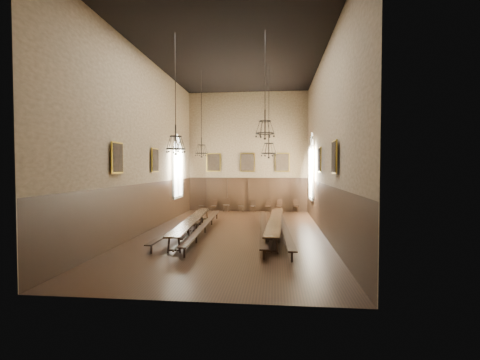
% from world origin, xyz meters
% --- Properties ---
extents(floor, '(9.00, 18.00, 0.02)m').
position_xyz_m(floor, '(0.00, 0.00, -0.01)').
color(floor, black).
rests_on(floor, ground).
extents(ceiling, '(9.00, 18.00, 0.02)m').
position_xyz_m(ceiling, '(0.00, 0.00, 9.01)').
color(ceiling, black).
rests_on(ceiling, ground).
extents(wall_back, '(9.00, 0.02, 9.00)m').
position_xyz_m(wall_back, '(0.00, 9.01, 4.50)').
color(wall_back, '#927D5A').
rests_on(wall_back, ground).
extents(wall_front, '(9.00, 0.02, 9.00)m').
position_xyz_m(wall_front, '(0.00, -9.01, 4.50)').
color(wall_front, '#927D5A').
rests_on(wall_front, ground).
extents(wall_left, '(0.02, 18.00, 9.00)m').
position_xyz_m(wall_left, '(-4.51, 0.00, 4.50)').
color(wall_left, '#927D5A').
rests_on(wall_left, ground).
extents(wall_right, '(0.02, 18.00, 9.00)m').
position_xyz_m(wall_right, '(4.51, 0.00, 4.50)').
color(wall_right, '#927D5A').
rests_on(wall_right, ground).
extents(wainscot_panelling, '(9.00, 18.00, 2.50)m').
position_xyz_m(wainscot_panelling, '(0.00, 0.00, 1.25)').
color(wainscot_panelling, black).
rests_on(wainscot_panelling, floor).
extents(table_left, '(1.26, 9.16, 0.71)m').
position_xyz_m(table_left, '(-2.04, -0.19, 0.36)').
color(table_left, black).
rests_on(table_left, floor).
extents(table_right, '(0.94, 9.26, 0.72)m').
position_xyz_m(table_right, '(2.11, 0.14, 0.36)').
color(table_right, black).
rests_on(table_right, floor).
extents(bench_left_outer, '(0.42, 9.34, 0.42)m').
position_xyz_m(bench_left_outer, '(-2.53, -0.19, 0.27)').
color(bench_left_outer, black).
rests_on(bench_left_outer, floor).
extents(bench_left_inner, '(0.82, 10.59, 0.48)m').
position_xyz_m(bench_left_inner, '(-1.42, -0.06, 0.30)').
color(bench_left_inner, black).
rests_on(bench_left_inner, floor).
extents(bench_right_inner, '(0.73, 10.39, 0.47)m').
position_xyz_m(bench_right_inner, '(1.52, -0.13, 0.30)').
color(bench_right_inner, black).
rests_on(bench_right_inner, floor).
extents(bench_right_outer, '(0.73, 10.77, 0.48)m').
position_xyz_m(bench_right_outer, '(2.51, -0.19, 0.31)').
color(bench_right_outer, black).
rests_on(bench_right_outer, floor).
extents(chair_0, '(0.43, 0.43, 0.88)m').
position_xyz_m(chair_0, '(-3.44, 8.47, 0.27)').
color(chair_0, black).
rests_on(chair_0, floor).
extents(chair_1, '(0.43, 0.43, 0.87)m').
position_xyz_m(chair_1, '(-2.51, 8.58, 0.26)').
color(chair_1, black).
rests_on(chair_1, floor).
extents(chair_2, '(0.47, 0.47, 1.01)m').
position_xyz_m(chair_2, '(-1.58, 8.51, 0.30)').
color(chair_2, black).
rests_on(chair_2, floor).
extents(chair_3, '(0.40, 0.40, 0.88)m').
position_xyz_m(chair_3, '(-0.48, 8.56, 0.27)').
color(chair_3, black).
rests_on(chair_3, floor).
extents(chair_4, '(0.51, 0.51, 0.89)m').
position_xyz_m(chair_4, '(0.41, 8.48, 0.27)').
color(chair_4, black).
rests_on(chair_4, floor).
extents(chair_5, '(0.47, 0.47, 0.89)m').
position_xyz_m(chair_5, '(1.57, 8.52, 0.27)').
color(chair_5, black).
rests_on(chair_5, floor).
extents(chair_6, '(0.52, 0.52, 0.95)m').
position_xyz_m(chair_6, '(2.38, 8.54, 0.29)').
color(chair_6, black).
rests_on(chair_6, floor).
extents(chair_7, '(0.50, 0.50, 0.97)m').
position_xyz_m(chair_7, '(3.59, 8.61, 0.29)').
color(chair_7, black).
rests_on(chair_7, floor).
extents(chandelier_back_left, '(0.76, 0.76, 4.99)m').
position_xyz_m(chandelier_back_left, '(-2.24, 2.98, 4.53)').
color(chandelier_back_left, black).
rests_on(chandelier_back_left, ceiling).
extents(chandelier_back_right, '(0.84, 0.84, 5.06)m').
position_xyz_m(chandelier_back_right, '(1.74, 2.07, 4.43)').
color(chandelier_back_right, black).
rests_on(chandelier_back_right, ceiling).
extents(chandelier_front_left, '(0.82, 0.82, 5.05)m').
position_xyz_m(chandelier_front_left, '(-2.12, -2.78, 4.44)').
color(chandelier_front_left, black).
rests_on(chandelier_front_left, ceiling).
extents(chandelier_front_right, '(0.79, 0.79, 4.42)m').
position_xyz_m(chandelier_front_right, '(1.67, -2.64, 5.04)').
color(chandelier_front_right, black).
rests_on(chandelier_front_right, ceiling).
extents(portrait_back_0, '(1.10, 0.12, 1.40)m').
position_xyz_m(portrait_back_0, '(-2.60, 8.88, 3.70)').
color(portrait_back_0, '#B08F2A').
rests_on(portrait_back_0, wall_back).
extents(portrait_back_1, '(1.10, 0.12, 1.40)m').
position_xyz_m(portrait_back_1, '(0.00, 8.88, 3.70)').
color(portrait_back_1, '#B08F2A').
rests_on(portrait_back_1, wall_back).
extents(portrait_back_2, '(1.10, 0.12, 1.40)m').
position_xyz_m(portrait_back_2, '(2.60, 8.88, 3.70)').
color(portrait_back_2, '#B08F2A').
rests_on(portrait_back_2, wall_back).
extents(portrait_left_0, '(0.12, 1.00, 1.30)m').
position_xyz_m(portrait_left_0, '(-4.38, 1.00, 3.70)').
color(portrait_left_0, '#B08F2A').
rests_on(portrait_left_0, wall_left).
extents(portrait_left_1, '(0.12, 1.00, 1.30)m').
position_xyz_m(portrait_left_1, '(-4.38, -3.50, 3.70)').
color(portrait_left_1, '#B08F2A').
rests_on(portrait_left_1, wall_left).
extents(portrait_right_0, '(0.12, 1.00, 1.30)m').
position_xyz_m(portrait_right_0, '(4.38, 1.00, 3.70)').
color(portrait_right_0, '#B08F2A').
rests_on(portrait_right_0, wall_right).
extents(portrait_right_1, '(0.12, 1.00, 1.30)m').
position_xyz_m(portrait_right_1, '(4.38, -3.50, 3.70)').
color(portrait_right_1, '#B08F2A').
rests_on(portrait_right_1, wall_right).
extents(window_right, '(0.20, 2.20, 4.60)m').
position_xyz_m(window_right, '(4.43, 5.50, 3.40)').
color(window_right, white).
rests_on(window_right, wall_right).
extents(window_left, '(0.20, 2.20, 4.60)m').
position_xyz_m(window_left, '(-4.43, 5.50, 3.40)').
color(window_left, white).
rests_on(window_left, wall_left).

